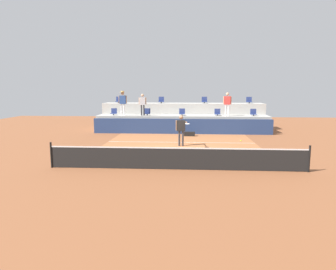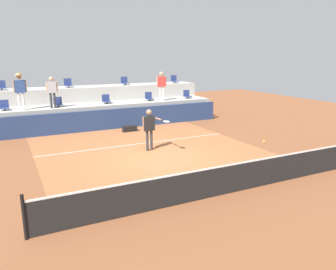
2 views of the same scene
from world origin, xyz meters
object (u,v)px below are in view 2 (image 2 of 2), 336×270
(tennis_player, at_px, (150,125))
(tennis_ball, at_px, (264,141))
(stadium_chair_lower_right, at_px, (149,97))
(stadium_chair_lower_left, at_px, (58,103))
(stadium_chair_upper_far_right, at_px, (174,80))
(stadium_chair_lower_far_right, at_px, (187,95))
(spectator_in_grey, at_px, (162,83))
(stadium_chair_lower_center, at_px, (106,100))
(stadium_chair_upper_far_left, at_px, (1,86))
(stadium_chair_upper_right, at_px, (125,82))
(spectator_in_white, at_px, (52,89))
(stadium_chair_lower_far_left, at_px, (4,106))
(equipment_bag, at_px, (130,129))
(stadium_chair_upper_left, at_px, (68,84))
(spectator_with_hat, at_px, (20,87))

(tennis_player, distance_m, tennis_ball, 4.75)
(stadium_chair_lower_right, bearing_deg, tennis_player, -113.27)
(stadium_chair_lower_left, bearing_deg, stadium_chair_upper_far_right, 12.63)
(stadium_chair_lower_far_right, bearing_deg, spectator_in_grey, -169.19)
(stadium_chair_lower_center, bearing_deg, spectator_in_grey, -6.54)
(stadium_chair_upper_far_left, relative_size, stadium_chair_upper_right, 1.00)
(stadium_chair_upper_far_left, distance_m, tennis_ball, 14.32)
(spectator_in_white, bearing_deg, stadium_chair_upper_far_right, 14.69)
(stadium_chair_lower_far_left, relative_size, equipment_bag, 0.68)
(stadium_chair_lower_far_right, bearing_deg, spectator_in_white, -177.36)
(stadium_chair_lower_center, distance_m, spectator_in_grey, 3.47)
(stadium_chair_lower_center, bearing_deg, stadium_chair_upper_far_left, 161.26)
(tennis_ball, xyz_separation_m, equipment_bag, (-2.21, 7.72, -0.86))
(stadium_chair_lower_far_right, height_order, spectator_in_white, spectator_in_white)
(stadium_chair_lower_far_left, relative_size, stadium_chair_upper_far_right, 1.00)
(stadium_chair_upper_right, bearing_deg, stadium_chair_lower_far_left, -165.70)
(spectator_in_white, distance_m, spectator_in_grey, 6.32)
(tennis_player, relative_size, spectator_in_white, 1.09)
(stadium_chair_upper_right, height_order, spectator_in_grey, spectator_in_grey)
(stadium_chair_lower_center, bearing_deg, stadium_chair_upper_left, 134.23)
(spectator_with_hat, bearing_deg, tennis_ball, -52.81)
(stadium_chair_lower_left, relative_size, stadium_chair_lower_right, 1.00)
(stadium_chair_upper_left, bearing_deg, stadium_chair_lower_far_right, -14.21)
(stadium_chair_lower_left, xyz_separation_m, stadium_chair_lower_far_right, (8.03, 0.00, 0.00))
(stadium_chair_upper_far_right, height_order, tennis_ball, stadium_chair_upper_far_right)
(stadium_chair_lower_left, xyz_separation_m, stadium_chair_upper_left, (0.92, 1.80, 0.85))
(spectator_in_grey, bearing_deg, stadium_chair_lower_far_left, 177.45)
(stadium_chair_upper_far_right, relative_size, equipment_bag, 0.68)
(spectator_in_grey, bearing_deg, tennis_player, -119.99)
(stadium_chair_lower_center, relative_size, stadium_chair_lower_right, 1.00)
(stadium_chair_upper_far_right, bearing_deg, spectator_with_hat, -167.49)
(equipment_bag, bearing_deg, stadium_chair_upper_left, 119.91)
(spectator_with_hat, bearing_deg, stadium_chair_lower_far_right, 2.23)
(stadium_chair_lower_far_left, distance_m, stadium_chair_lower_right, 7.97)
(stadium_chair_lower_far_left, height_order, tennis_player, tennis_player)
(stadium_chair_lower_right, bearing_deg, stadium_chair_upper_left, 157.90)
(stadium_chair_lower_left, bearing_deg, spectator_with_hat, -168.06)
(spectator_in_white, bearing_deg, stadium_chair_upper_far_left, 136.93)
(stadium_chair_lower_far_right, distance_m, spectator_in_white, 8.37)
(tennis_player, bearing_deg, stadium_chair_upper_right, 77.83)
(stadium_chair_upper_far_right, height_order, spectator_with_hat, spectator_with_hat)
(stadium_chair_lower_left, bearing_deg, stadium_chair_lower_far_left, 180.00)
(stadium_chair_lower_right, height_order, tennis_ball, stadium_chair_lower_right)
(stadium_chair_upper_far_right, xyz_separation_m, tennis_player, (-5.28, -7.84, -1.22))
(stadium_chair_lower_right, distance_m, tennis_ball, 9.96)
(stadium_chair_lower_right, height_order, stadium_chair_lower_far_right, same)
(spectator_with_hat, relative_size, tennis_ball, 27.15)
(tennis_ball, bearing_deg, spectator_in_grey, 86.58)
(spectator_in_white, xyz_separation_m, tennis_ball, (5.75, -9.57, -1.21))
(stadium_chair_lower_left, distance_m, spectator_with_hat, 2.08)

